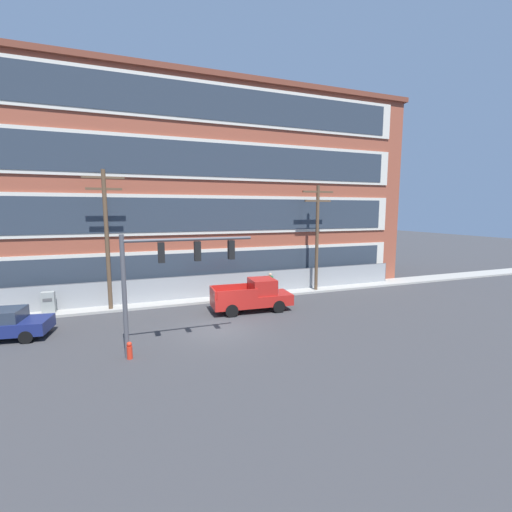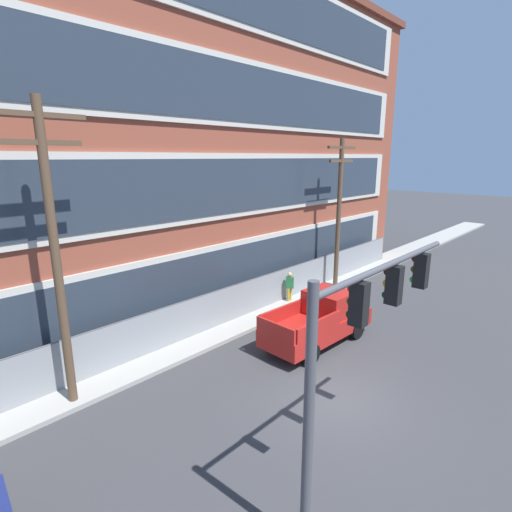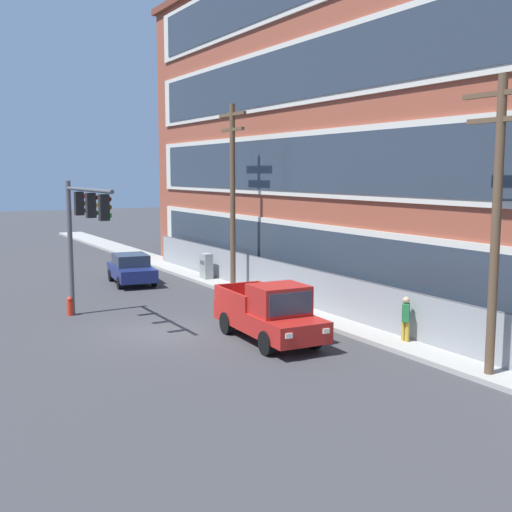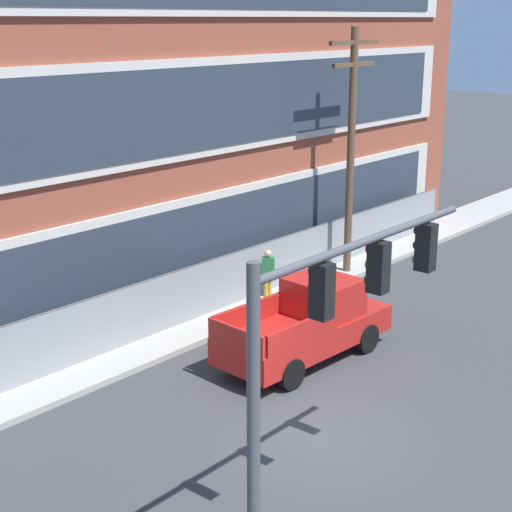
# 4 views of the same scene
# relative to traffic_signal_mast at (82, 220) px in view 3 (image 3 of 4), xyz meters

# --- Properties ---
(ground_plane) EXTENTS (160.00, 160.00, 0.00)m
(ground_plane) POSITION_rel_traffic_signal_mast_xyz_m (2.68, 2.11, -4.04)
(ground_plane) COLOR #38383A
(sidewalk_building_side) EXTENTS (80.00, 2.10, 0.16)m
(sidewalk_building_side) POSITION_rel_traffic_signal_mast_xyz_m (2.68, 8.63, -3.96)
(sidewalk_building_side) COLOR #9E9B93
(sidewalk_building_side) RESTS_ON ground
(brick_mill_building) EXTENTS (38.86, 9.80, 16.38)m
(brick_mill_building) POSITION_rel_traffic_signal_mast_xyz_m (2.55, 14.28, 4.16)
(brick_mill_building) COLOR brown
(brick_mill_building) RESTS_ON ground
(chain_link_fence) EXTENTS (34.17, 0.06, 1.82)m
(chain_link_fence) POSITION_rel_traffic_signal_mast_xyz_m (2.88, 8.91, -3.12)
(chain_link_fence) COLOR gray
(chain_link_fence) RESTS_ON ground
(traffic_signal_mast) EXTENTS (5.90, 0.43, 5.50)m
(traffic_signal_mast) POSITION_rel_traffic_signal_mast_xyz_m (0.00, 0.00, 0.00)
(traffic_signal_mast) COLOR #4C4C51
(traffic_signal_mast) RESTS_ON ground
(pickup_truck_red) EXTENTS (5.30, 2.24, 2.09)m
(pickup_truck_red) POSITION_rel_traffic_signal_mast_xyz_m (5.77, 4.86, -3.07)
(pickup_truck_red) COLOR #AD1E19
(pickup_truck_red) RESTS_ON ground
(sedan_navy) EXTENTS (4.34, 2.40, 1.56)m
(sedan_navy) POSITION_rel_traffic_signal_mast_xyz_m (-7.83, 4.56, -3.25)
(sedan_navy) COLOR navy
(sedan_navy) RESTS_ON ground
(utility_pole_near_corner) EXTENTS (2.49, 0.26, 9.04)m
(utility_pole_near_corner) POSITION_rel_traffic_signal_mast_xyz_m (-2.98, 8.04, 0.95)
(utility_pole_near_corner) COLOR brown
(utility_pole_near_corner) RESTS_ON ground
(utility_pole_midblock) EXTENTS (2.67, 0.26, 8.45)m
(utility_pole_midblock) POSITION_rel_traffic_signal_mast_xyz_m (12.33, 8.15, 0.67)
(utility_pole_midblock) COLOR brown
(utility_pole_midblock) RESTS_ON ground
(electrical_cabinet) EXTENTS (0.73, 0.48, 1.51)m
(electrical_cabinet) POSITION_rel_traffic_signal_mast_xyz_m (-6.54, 8.30, -3.29)
(electrical_cabinet) COLOR #939993
(electrical_cabinet) RESTS_ON ground
(pedestrian_near_cabinet) EXTENTS (0.45, 0.46, 1.69)m
(pedestrian_near_cabinet) POSITION_rel_traffic_signal_mast_xyz_m (8.49, 8.54, -3.07)
(pedestrian_near_cabinet) COLOR #B7932D
(pedestrian_near_cabinet) RESTS_ON ground
(fire_hydrant) EXTENTS (0.24, 0.24, 0.78)m
(fire_hydrant) POSITION_rel_traffic_signal_mast_xyz_m (-1.86, -0.14, -3.66)
(fire_hydrant) COLOR red
(fire_hydrant) RESTS_ON ground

